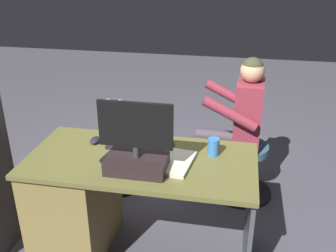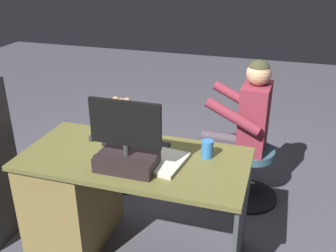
{
  "view_description": "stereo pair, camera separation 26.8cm",
  "coord_description": "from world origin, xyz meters",
  "px_view_note": "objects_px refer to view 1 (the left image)",
  "views": [
    {
      "loc": [
        -0.55,
        2.39,
        1.87
      ],
      "look_at": [
        -0.08,
        -0.0,
        0.76
      ],
      "focal_mm": 41.35,
      "sensor_mm": 36.0,
      "label": 1
    },
    {
      "loc": [
        -0.81,
        2.33,
        1.87
      ],
      "look_at": [
        -0.08,
        -0.0,
        0.76
      ],
      "focal_mm": 41.35,
      "sensor_mm": 36.0,
      "label": 2
    }
  ],
  "objects_px": {
    "monitor": "(136,152)",
    "office_chair_teddy": "(118,158)",
    "computer_mouse": "(95,140)",
    "visitor_chair": "(243,167)",
    "person": "(236,119)",
    "teddy_bear": "(116,120)",
    "keyboard": "(140,146)",
    "tv_remote": "(109,156)",
    "cup": "(213,147)",
    "desk": "(90,198)"
  },
  "relations": [
    {
      "from": "keyboard",
      "to": "computer_mouse",
      "type": "distance_m",
      "value": 0.3
    },
    {
      "from": "monitor",
      "to": "visitor_chair",
      "type": "xyz_separation_m",
      "value": [
        -0.62,
        -0.99,
        -0.6
      ]
    },
    {
      "from": "keyboard",
      "to": "tv_remote",
      "type": "xyz_separation_m",
      "value": [
        0.15,
        0.16,
        -0.0
      ]
    },
    {
      "from": "tv_remote",
      "to": "person",
      "type": "relative_size",
      "value": 0.13
    },
    {
      "from": "computer_mouse",
      "to": "tv_remote",
      "type": "xyz_separation_m",
      "value": [
        -0.15,
        0.17,
        -0.01
      ]
    },
    {
      "from": "teddy_bear",
      "to": "desk",
      "type": "bearing_deg",
      "value": 95.15
    },
    {
      "from": "computer_mouse",
      "to": "person",
      "type": "xyz_separation_m",
      "value": [
        -0.89,
        -0.7,
        -0.07
      ]
    },
    {
      "from": "computer_mouse",
      "to": "cup",
      "type": "xyz_separation_m",
      "value": [
        -0.77,
        0.02,
        0.04
      ]
    },
    {
      "from": "cup",
      "to": "visitor_chair",
      "type": "distance_m",
      "value": 0.92
    },
    {
      "from": "desk",
      "to": "visitor_chair",
      "type": "xyz_separation_m",
      "value": [
        -0.99,
        -0.85,
        -0.15
      ]
    },
    {
      "from": "desk",
      "to": "computer_mouse",
      "type": "height_order",
      "value": "computer_mouse"
    },
    {
      "from": "desk",
      "to": "monitor",
      "type": "xyz_separation_m",
      "value": [
        -0.37,
        0.14,
        0.46
      ]
    },
    {
      "from": "computer_mouse",
      "to": "visitor_chair",
      "type": "distance_m",
      "value": 1.31
    },
    {
      "from": "keyboard",
      "to": "tv_remote",
      "type": "distance_m",
      "value": 0.22
    },
    {
      "from": "keyboard",
      "to": "person",
      "type": "relative_size",
      "value": 0.36
    },
    {
      "from": "visitor_chair",
      "to": "keyboard",
      "type": "bearing_deg",
      "value": 46.37
    },
    {
      "from": "keyboard",
      "to": "visitor_chair",
      "type": "relative_size",
      "value": 0.85
    },
    {
      "from": "tv_remote",
      "to": "teddy_bear",
      "type": "height_order",
      "value": "teddy_bear"
    },
    {
      "from": "computer_mouse",
      "to": "visitor_chair",
      "type": "bearing_deg",
      "value": -144.34
    },
    {
      "from": "office_chair_teddy",
      "to": "person",
      "type": "height_order",
      "value": "person"
    },
    {
      "from": "cup",
      "to": "person",
      "type": "height_order",
      "value": "person"
    },
    {
      "from": "monitor",
      "to": "visitor_chair",
      "type": "height_order",
      "value": "monitor"
    },
    {
      "from": "desk",
      "to": "cup",
      "type": "bearing_deg",
      "value": -170.57
    },
    {
      "from": "monitor",
      "to": "teddy_bear",
      "type": "bearing_deg",
      "value": -65.03
    },
    {
      "from": "cup",
      "to": "office_chair_teddy",
      "type": "bearing_deg",
      "value": -38.09
    },
    {
      "from": "cup",
      "to": "teddy_bear",
      "type": "height_order",
      "value": "cup"
    },
    {
      "from": "teddy_bear",
      "to": "person",
      "type": "relative_size",
      "value": 0.29
    },
    {
      "from": "keyboard",
      "to": "visitor_chair",
      "type": "xyz_separation_m",
      "value": [
        -0.68,
        -0.71,
        -0.49
      ]
    },
    {
      "from": "monitor",
      "to": "cup",
      "type": "height_order",
      "value": "monitor"
    },
    {
      "from": "monitor",
      "to": "office_chair_teddy",
      "type": "distance_m",
      "value": 1.2
    },
    {
      "from": "tv_remote",
      "to": "office_chair_teddy",
      "type": "distance_m",
      "value": 0.98
    },
    {
      "from": "monitor",
      "to": "person",
      "type": "bearing_deg",
      "value": -118.3
    },
    {
      "from": "tv_remote",
      "to": "visitor_chair",
      "type": "distance_m",
      "value": 1.3
    },
    {
      "from": "visitor_chair",
      "to": "person",
      "type": "distance_m",
      "value": 0.44
    },
    {
      "from": "tv_remote",
      "to": "office_chair_teddy",
      "type": "bearing_deg",
      "value": -63.74
    },
    {
      "from": "monitor",
      "to": "office_chair_teddy",
      "type": "bearing_deg",
      "value": -64.74
    },
    {
      "from": "keyboard",
      "to": "office_chair_teddy",
      "type": "relative_size",
      "value": 0.89
    },
    {
      "from": "office_chair_teddy",
      "to": "keyboard",
      "type": "bearing_deg",
      "value": 120.5
    },
    {
      "from": "monitor",
      "to": "computer_mouse",
      "type": "distance_m",
      "value": 0.47
    },
    {
      "from": "office_chair_teddy",
      "to": "teddy_bear",
      "type": "relative_size",
      "value": 1.4
    },
    {
      "from": "computer_mouse",
      "to": "cup",
      "type": "distance_m",
      "value": 0.77
    },
    {
      "from": "desk",
      "to": "monitor",
      "type": "relative_size",
      "value": 3.33
    },
    {
      "from": "desk",
      "to": "tv_remote",
      "type": "bearing_deg",
      "value": 171.94
    },
    {
      "from": "tv_remote",
      "to": "visitor_chair",
      "type": "relative_size",
      "value": 0.3
    },
    {
      "from": "tv_remote",
      "to": "visitor_chair",
      "type": "bearing_deg",
      "value": -123.24
    },
    {
      "from": "keyboard",
      "to": "office_chair_teddy",
      "type": "distance_m",
      "value": 0.9
    },
    {
      "from": "cup",
      "to": "desk",
      "type": "bearing_deg",
      "value": 9.43
    },
    {
      "from": "monitor",
      "to": "desk",
      "type": "bearing_deg",
      "value": -20.68
    },
    {
      "from": "computer_mouse",
      "to": "tv_remote",
      "type": "height_order",
      "value": "computer_mouse"
    },
    {
      "from": "visitor_chair",
      "to": "person",
      "type": "height_order",
      "value": "person"
    }
  ]
}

